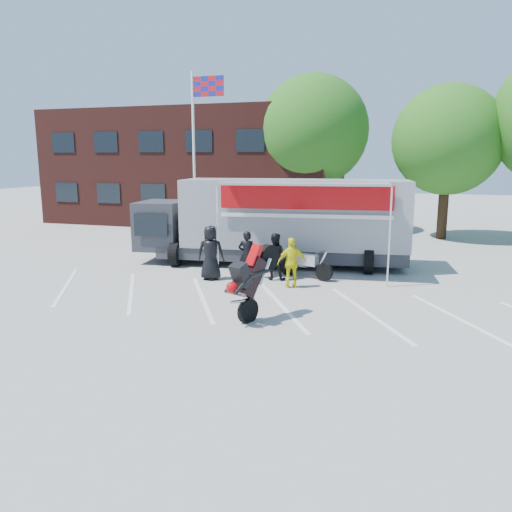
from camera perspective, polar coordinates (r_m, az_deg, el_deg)
The scene contains 13 objects.
ground at distance 13.24m, azimuth 0.92°, elevation -6.75°, with size 100.00×100.00×0.00m, color #9A9A95.
parking_bay_lines at distance 14.15m, azimuth 2.10°, elevation -5.54°, with size 18.00×5.00×0.01m, color white.
office_building at distance 33.02m, azimuth -6.80°, elevation 10.05°, with size 18.00×8.00×7.00m, color #4B1D18.
flagpole at distance 24.20m, azimuth -6.59°, elevation 13.38°, with size 1.61×0.12×8.00m.
tree_left at distance 28.67m, azimuth 6.53°, elevation 14.04°, with size 6.12×6.12×8.64m.
tree_mid at distance 27.12m, azimuth 21.08°, elevation 12.24°, with size 5.44×5.44×7.68m.
transporter_truck at distance 19.41m, azimuth 2.86°, elevation -0.99°, with size 10.29×4.96×3.27m, color gray, non-canonical shape.
parked_motorcycle at distance 17.31m, azimuth 5.70°, elevation -2.52°, with size 0.69×2.08×1.09m, color silver, non-canonical shape.
stunt_bike_rider at distance 13.18m, azimuth 1.03°, elevation -6.83°, with size 0.85×1.80×2.11m, color black, non-canonical shape.
spectator_leather_a at distance 16.92m, azimuth -5.20°, elevation 0.38°, with size 0.90×0.59×1.85m, color black.
spectator_leather_b at distance 17.04m, azimuth -1.06°, elevation 0.14°, with size 0.60×0.39×1.64m, color black.
spectator_leather_c at distance 16.86m, azimuth 2.12°, elevation -0.06°, with size 0.77×0.60×1.59m, color black.
spectator_hivis at distance 15.86m, azimuth 4.12°, elevation -0.77°, with size 0.94×0.39×1.61m, color #F6EB0C.
Camera 1 is at (3.62, -12.07, 4.05)m, focal length 35.00 mm.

